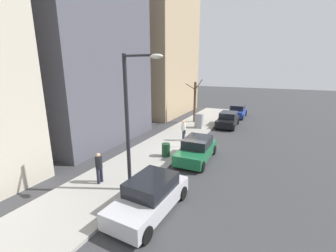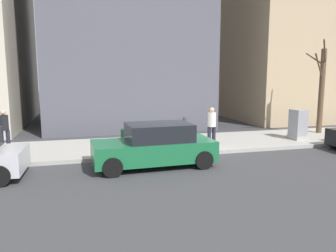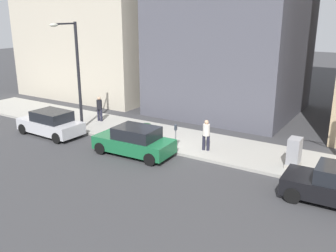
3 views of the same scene
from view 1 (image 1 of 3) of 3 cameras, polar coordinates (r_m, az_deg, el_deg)
ground_plane at (r=16.98m, az=5.14°, el=-6.36°), size 120.00×120.00×0.00m
sidewalk at (r=17.72m, az=-0.92°, el=-5.14°), size 4.00×36.00×0.15m
parked_car_blue at (r=29.71m, az=17.20°, el=3.62°), size 1.93×4.21×1.52m
parked_car_black at (r=24.55m, az=14.96°, el=1.57°), size 2.01×4.24×1.52m
parked_car_green at (r=15.28m, az=7.28°, el=-5.91°), size 2.05×4.26×1.52m
parked_car_silver at (r=10.09m, az=-4.62°, el=-17.27°), size 2.05×4.26×1.52m
parking_meter at (r=17.11m, az=4.21°, el=-2.72°), size 0.14×0.10×1.35m
utility_box at (r=22.85m, az=7.86°, el=1.28°), size 0.83×0.61×1.43m
streetlamp at (r=10.31m, az=-9.25°, el=2.99°), size 1.97×0.32×6.50m
bare_tree at (r=25.08m, az=6.84°, el=6.31°), size 2.17×1.13×4.79m
trash_bin at (r=15.45m, az=-0.54°, el=-6.09°), size 0.56×0.56×0.90m
pedestrian_near_meter at (r=18.62m, az=3.99°, el=-0.92°), size 0.36×0.40×1.66m
pedestrian_midblock at (r=12.40m, az=-17.12°, el=-9.73°), size 0.36×0.40×1.66m
office_tower_left at (r=32.57m, az=-5.42°, el=25.31°), size 10.87×10.87×24.29m
office_block_center at (r=21.39m, az=-23.95°, el=20.09°), size 9.72×9.72×17.08m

